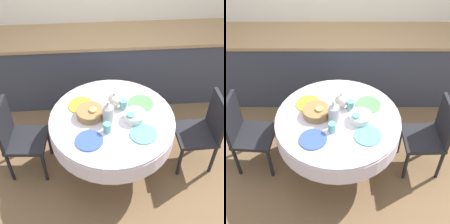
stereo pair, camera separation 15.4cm
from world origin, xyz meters
The scene contains 17 objects.
ground_plane centered at (0.00, 0.00, 0.00)m, with size 12.00×12.00×0.00m, color brown.
kitchen_counter centered at (0.00, 1.26, 0.46)m, with size 3.24×0.64×0.92m.
dining_table centered at (0.00, 0.00, 0.61)m, with size 1.20×1.20×0.74m.
chair_left centered at (0.94, 0.03, 0.49)m, with size 0.41×0.41×0.87m.
chair_right centered at (-0.94, 0.07, 0.49)m, with size 0.43×0.43×0.87m.
plate_near_left centered at (-0.22, -0.27, 0.74)m, with size 0.25×0.25×0.01m, color #3856AD.
cup_near_left centered at (-0.05, -0.17, 0.78)m, with size 0.07×0.07×0.10m, color #5BA39E.
plate_near_right centered at (0.27, -0.23, 0.74)m, with size 0.25×0.25×0.01m, color #60BCB7.
cup_near_right centered at (0.17, -0.06, 0.78)m, with size 0.07×0.07×0.10m, color #5BA39E.
plate_far_left centered at (-0.29, 0.20, 0.74)m, with size 0.25×0.25×0.01m, color yellow.
cup_far_left centered at (-0.17, 0.03, 0.78)m, with size 0.07×0.07×0.10m, color #DBB766.
plate_far_right centered at (0.30, 0.18, 0.74)m, with size 0.25×0.25×0.01m, color #5BA85B.
cup_far_right centered at (0.12, 0.13, 0.78)m, with size 0.07×0.07×0.10m, color #5BA39E.
coffee_carafe centered at (-0.04, -0.04, 0.84)m, with size 0.11×0.11×0.24m.
teapot centered at (0.04, 0.17, 0.81)m, with size 0.18×0.13×0.17m.
bread_basket centered at (-0.20, 0.05, 0.77)m, with size 0.26×0.26×0.08m, color olive.
fruit_bowl centered at (0.21, -0.03, 0.77)m, with size 0.21×0.21×0.08m, color silver.
Camera 1 is at (-0.15, -2.10, 2.80)m, focal length 50.00 mm.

